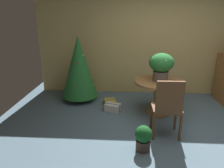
% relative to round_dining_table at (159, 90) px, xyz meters
% --- Properties ---
extents(ground_plane, '(6.60, 6.60, 0.00)m').
position_rel_round_dining_table_xyz_m(ground_plane, '(0.17, -0.92, -0.50)').
color(ground_plane, slate).
extents(back_wall_panel, '(6.00, 0.10, 2.60)m').
position_rel_round_dining_table_xyz_m(back_wall_panel, '(0.17, 1.28, 0.80)').
color(back_wall_panel, tan).
rests_on(back_wall_panel, ground_plane).
extents(round_dining_table, '(0.98, 0.98, 0.70)m').
position_rel_round_dining_table_xyz_m(round_dining_table, '(0.00, 0.00, 0.00)').
color(round_dining_table, '#9E6B3D').
rests_on(round_dining_table, ground_plane).
extents(flower_vase, '(0.48, 0.48, 0.54)m').
position_rel_round_dining_table_xyz_m(flower_vase, '(0.01, 0.01, 0.51)').
color(flower_vase, '#665B51').
rests_on(flower_vase, round_dining_table).
extents(wooden_chair_near, '(0.46, 0.39, 0.99)m').
position_rel_round_dining_table_xyz_m(wooden_chair_near, '(0.00, -0.86, 0.06)').
color(wooden_chair_near, brown).
rests_on(wooden_chair_near, ground_plane).
extents(holiday_tree, '(0.82, 0.82, 1.50)m').
position_rel_round_dining_table_xyz_m(holiday_tree, '(-1.72, 0.63, 0.30)').
color(holiday_tree, brown).
rests_on(holiday_tree, ground_plane).
extents(gift_box_cream, '(0.36, 0.29, 0.16)m').
position_rel_round_dining_table_xyz_m(gift_box_cream, '(-0.92, 0.06, -0.42)').
color(gift_box_cream, silver).
rests_on(gift_box_cream, ground_plane).
extents(gift_box_gold, '(0.30, 0.33, 0.11)m').
position_rel_round_dining_table_xyz_m(gift_box_gold, '(-1.00, 0.40, -0.45)').
color(gift_box_gold, gold).
rests_on(gift_box_gold, ground_plane).
extents(potted_plant, '(0.25, 0.25, 0.39)m').
position_rel_round_dining_table_xyz_m(potted_plant, '(-0.40, -1.25, -0.29)').
color(potted_plant, '#4C382D').
rests_on(potted_plant, ground_plane).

